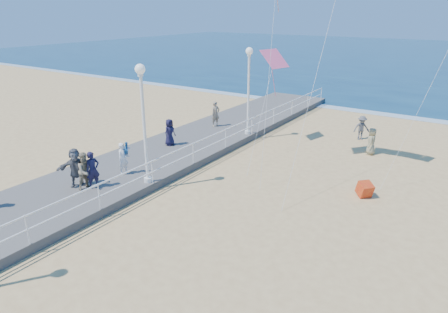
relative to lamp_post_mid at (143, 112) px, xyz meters
The scene contains 18 objects.
ground 6.48m from the lamp_post_mid, ahead, with size 160.00×160.00×0.00m, color tan.
ocean 65.32m from the lamp_post_mid, 85.29° to the left, with size 160.00×90.00×0.05m, color #0C2F4B.
surf_line 21.50m from the lamp_post_mid, 75.37° to the left, with size 160.00×1.20×0.04m, color silver.
boardwalk 4.07m from the lamp_post_mid, behind, with size 5.00×44.00×0.40m, color #65615B.
railing 2.43m from the lamp_post_mid, ahead, with size 0.05×42.00×0.55m.
lamp_post_mid is the anchor object (origin of this frame).
lamp_post_far 9.00m from the lamp_post_mid, 90.00° to the left, with size 0.44×0.44×5.32m.
woman_holding_toddler 2.96m from the lamp_post_mid, behind, with size 0.57×0.37×1.55m, color white.
toddler_held 2.51m from the lamp_post_mid, behind, with size 0.36×0.28×0.74m, color #317ABA.
spectator_0 3.37m from the lamp_post_mid, 131.39° to the right, with size 0.61×0.40×1.66m, color #1A1834.
spectator_1 3.58m from the lamp_post_mid, 130.34° to the right, with size 0.82×0.64×1.68m, color gray.
spectator_4 5.82m from the lamp_post_mid, 119.79° to the left, with size 0.76×0.49×1.55m, color #1A1732.
spectator_5 3.91m from the lamp_post_mid, 139.08° to the right, with size 1.62×0.51×1.74m, color #57575C.
spectator_6 9.95m from the lamp_post_mid, 105.99° to the left, with size 0.62×0.41×1.71m, color gray.
beach_walker_a 14.60m from the lamp_post_mid, 65.26° to the left, with size 1.00×0.58×1.55m, color #515256.
beach_walker_c 13.12m from the lamp_post_mid, 55.57° to the left, with size 0.76×0.49×1.55m, color gray.
box_kite 10.30m from the lamp_post_mid, 29.21° to the left, with size 0.55×0.55×0.60m, color red.
kite_diamond_pink 9.71m from the lamp_post_mid, 81.46° to the left, with size 1.47×1.47×0.02m, color #E85583.
Camera 1 is at (6.81, -12.02, 7.85)m, focal length 32.00 mm.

